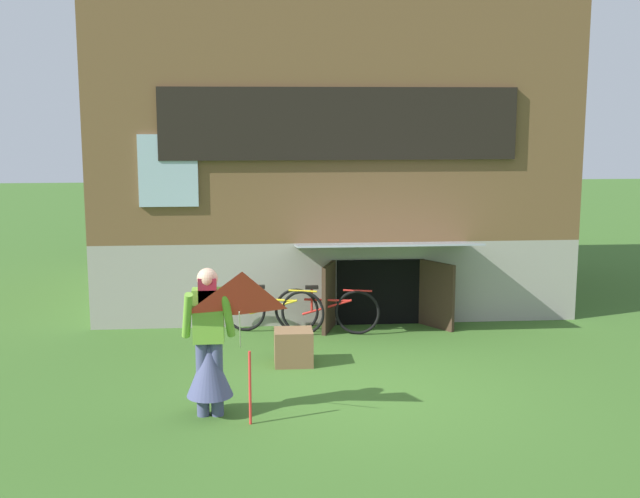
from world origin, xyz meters
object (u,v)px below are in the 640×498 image
Objects in this scene: kite at (243,308)px; bicycle_red at (327,310)px; bicycle_yellow at (273,310)px; wooden_crate at (294,347)px; person at (209,354)px.

bicycle_red is (1.22, 3.80, -0.99)m from kite.
bicycle_yellow is 1.64m from wooden_crate.
kite is (0.39, -0.48, 0.64)m from person.
bicycle_yellow is (-0.82, 0.10, -0.00)m from bicycle_red.
bicycle_red is at bearing 82.17° from person.
person reaches higher than kite.
person reaches higher than wooden_crate.
bicycle_yellow is at bearing 95.02° from person.
kite is 4.11m from bicycle_red.
person is at bearing -103.49° from bicycle_red.
bicycle_red is at bearing 72.15° from kite.
wooden_crate is at bearing -65.02° from bicycle_yellow.
kite is at bearing -105.64° from wooden_crate.
bicycle_red reaches higher than wooden_crate.
wooden_crate is at bearing 78.32° from person.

